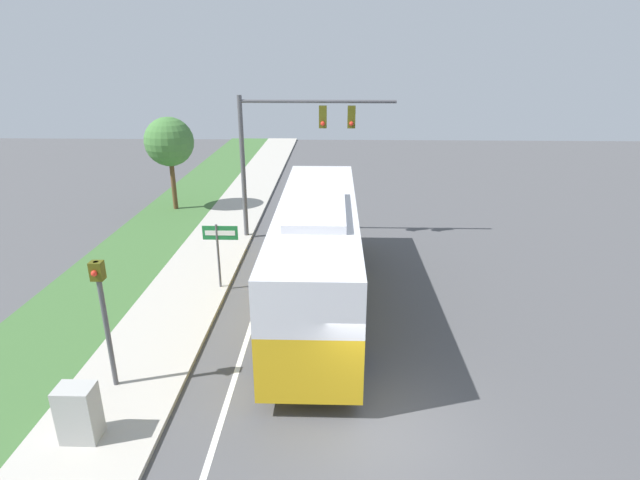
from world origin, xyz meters
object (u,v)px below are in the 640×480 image
object	(u,v)px
pedestrian_signal	(103,306)
street_sign	(219,244)
bus	(317,247)
signal_gantry	(289,138)
utility_cabinet	(79,413)

from	to	relation	value
pedestrian_signal	street_sign	world-z (taller)	pedestrian_signal
pedestrian_signal	street_sign	distance (m)	5.79
bus	street_sign	size ratio (longest dim) A/B	4.67
street_sign	bus	bearing A→B (deg)	-16.51
signal_gantry	pedestrian_signal	world-z (taller)	signal_gantry
signal_gantry	utility_cabinet	world-z (taller)	signal_gantry
bus	pedestrian_signal	distance (m)	6.65
pedestrian_signal	street_sign	xyz separation A→B (m)	(1.45, 5.58, -0.57)
bus	utility_cabinet	distance (m)	8.08
utility_cabinet	pedestrian_signal	bearing A→B (deg)	92.12
pedestrian_signal	utility_cabinet	size ratio (longest dim) A/B	2.67
street_sign	signal_gantry	bearing A→B (deg)	70.01
utility_cabinet	street_sign	bearing A→B (deg)	79.47
pedestrian_signal	signal_gantry	bearing A→B (deg)	72.75
pedestrian_signal	utility_cabinet	world-z (taller)	pedestrian_signal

